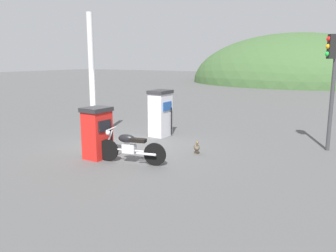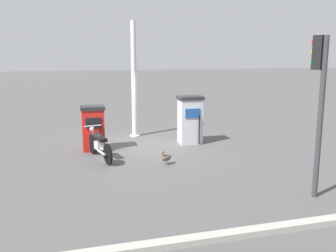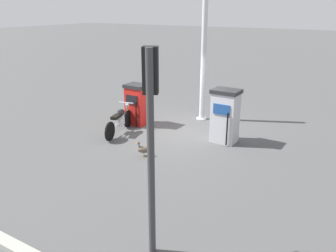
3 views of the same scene
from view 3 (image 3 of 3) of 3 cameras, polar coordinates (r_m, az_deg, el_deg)
The scene contains 7 objects.
ground_plane at distance 12.13m, azimuth 1.84°, elevation -0.84°, with size 120.00×120.00×0.00m, color #4C4C4C.
fuel_pump_near at distance 12.69m, azimuth -5.08°, elevation 3.57°, with size 0.70×0.79×1.48m.
fuel_pump_far at distance 11.07m, azimuth 9.28°, elevation 1.67°, with size 0.70×0.86×1.70m.
motorcycle_near_pump at distance 11.90m, azimuth -7.90°, elevation 1.01°, with size 1.99×0.66×0.95m.
wandering_duck at distance 10.10m, azimuth -4.01°, elevation -3.79°, with size 0.33×0.42×0.44m.
roadside_traffic_light at distance 5.48m, azimuth -2.83°, elevation 1.12°, with size 0.39×0.31×3.55m.
canopy_support_pole at distance 13.02m, azimuth 5.79°, elevation 10.04°, with size 0.40×0.40×4.37m.
Camera 3 is at (9.97, 5.56, 4.11)m, focal length 37.39 mm.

